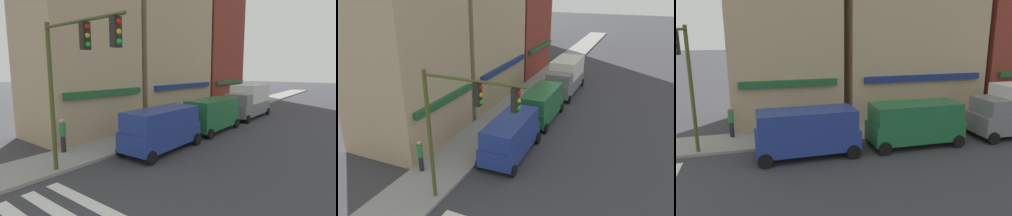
# 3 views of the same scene
# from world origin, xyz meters

# --- Properties ---
(storefront_row) EXTENTS (26.04, 5.30, 15.20)m
(storefront_row) POSITION_xyz_m (19.03, 11.50, 6.74)
(storefront_row) COLOR tan
(storefront_row) RESTS_ON ground_plane
(traffic_signal) EXTENTS (0.32, 4.62, 6.34)m
(traffic_signal) POSITION_xyz_m (4.02, 4.75, 4.58)
(traffic_signal) COLOR #474C1E
(traffic_signal) RESTS_ON ground_plane
(van_blue) EXTENTS (5.03, 2.22, 2.34)m
(van_blue) POSITION_xyz_m (9.31, 4.70, 1.29)
(van_blue) COLOR navy
(van_blue) RESTS_ON ground_plane
(van_green) EXTENTS (5.02, 2.22, 2.34)m
(van_green) POSITION_xyz_m (15.13, 4.70, 1.29)
(van_green) COLOR #1E6638
(van_green) RESTS_ON ground_plane
(pedestrian_green_top) EXTENTS (0.32, 0.32, 1.77)m
(pedestrian_green_top) POSITION_xyz_m (5.57, 8.36, 1.07)
(pedestrian_green_top) COLOR #23232D
(pedestrian_green_top) RESTS_ON sidewalk_left
(fire_hydrant) EXTENTS (0.24, 0.24, 0.84)m
(fire_hydrant) POSITION_xyz_m (8.71, 6.40, 0.61)
(fire_hydrant) COLOR red
(fire_hydrant) RESTS_ON sidewalk_left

